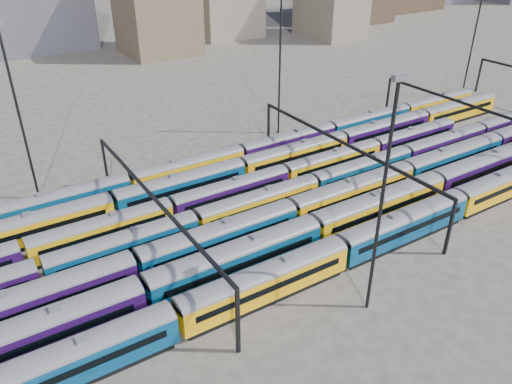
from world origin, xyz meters
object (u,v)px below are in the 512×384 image
rake_0 (404,223)px  rake_2 (220,235)px  rake_1 (435,183)px  mast_2 (383,195)px

rake_0 → rake_2: size_ratio=0.98×
rake_0 → rake_1: size_ratio=1.10×
rake_1 → mast_2: (-24.48, -12.00, 11.06)m
rake_1 → rake_2: rake_1 is taller
mast_2 → rake_2: bearing=117.2°
rake_0 → rake_2: bearing=154.9°
rake_0 → rake_1: (11.86, 5.00, 0.17)m
mast_2 → rake_1: bearing=26.1°
rake_0 → rake_2: rake_2 is taller
rake_0 → rake_2: 23.59m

